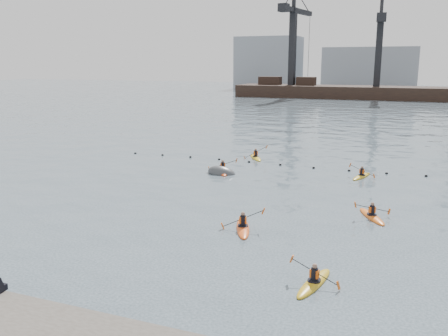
{
  "coord_description": "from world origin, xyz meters",
  "views": [
    {
      "loc": [
        8.33,
        -17.81,
        8.89
      ],
      "look_at": [
        -1.67,
        7.78,
        2.8
      ],
      "focal_mm": 38.0,
      "sensor_mm": 36.0,
      "label": 1
    }
  ],
  "objects_px": {
    "kayaker_3": "(362,176)",
    "kayaker_4": "(372,216)",
    "mooring_buoy": "(222,174)",
    "kayaker_0": "(243,227)",
    "kayaker_2": "(223,170)",
    "kayaker_1": "(314,282)",
    "kayaker_5": "(256,157)"
  },
  "relations": [
    {
      "from": "kayaker_3",
      "to": "kayaker_4",
      "type": "height_order",
      "value": "kayaker_3"
    },
    {
      "from": "kayaker_4",
      "to": "mooring_buoy",
      "type": "distance_m",
      "value": 14.38
    },
    {
      "from": "kayaker_3",
      "to": "kayaker_4",
      "type": "xyz_separation_m",
      "value": [
        1.56,
        -10.27,
        0.0
      ]
    },
    {
      "from": "kayaker_0",
      "to": "kayaker_4",
      "type": "relative_size",
      "value": 1.08
    },
    {
      "from": "kayaker_1",
      "to": "mooring_buoy",
      "type": "relative_size",
      "value": 1.35
    },
    {
      "from": "kayaker_1",
      "to": "kayaker_2",
      "type": "relative_size",
      "value": 0.92
    },
    {
      "from": "kayaker_1",
      "to": "kayaker_5",
      "type": "relative_size",
      "value": 1.01
    },
    {
      "from": "kayaker_4",
      "to": "mooring_buoy",
      "type": "relative_size",
      "value": 1.33
    },
    {
      "from": "kayaker_0",
      "to": "kayaker_5",
      "type": "relative_size",
      "value": 1.08
    },
    {
      "from": "kayaker_4",
      "to": "kayaker_5",
      "type": "bearing_deg",
      "value": -78.29
    },
    {
      "from": "kayaker_0",
      "to": "kayaker_2",
      "type": "height_order",
      "value": "kayaker_0"
    },
    {
      "from": "kayaker_3",
      "to": "kayaker_5",
      "type": "xyz_separation_m",
      "value": [
        -10.22,
        4.23,
        0.01
      ]
    },
    {
      "from": "kayaker_4",
      "to": "mooring_buoy",
      "type": "height_order",
      "value": "kayaker_4"
    },
    {
      "from": "kayaker_1",
      "to": "mooring_buoy",
      "type": "xyz_separation_m",
      "value": [
        -10.87,
        17.19,
        -0.1
      ]
    },
    {
      "from": "kayaker_1",
      "to": "kayaker_2",
      "type": "bearing_deg",
      "value": 133.04
    },
    {
      "from": "kayaker_3",
      "to": "kayaker_4",
      "type": "relative_size",
      "value": 1.0
    },
    {
      "from": "kayaker_1",
      "to": "kayaker_3",
      "type": "bearing_deg",
      "value": 101.38
    },
    {
      "from": "kayaker_3",
      "to": "kayaker_5",
      "type": "bearing_deg",
      "value": 174.29
    },
    {
      "from": "kayaker_0",
      "to": "kayaker_2",
      "type": "distance_m",
      "value": 14.05
    },
    {
      "from": "kayaker_0",
      "to": "kayaker_1",
      "type": "xyz_separation_m",
      "value": [
        4.91,
        -5.24,
        -0.01
      ]
    },
    {
      "from": "kayaker_1",
      "to": "kayaker_3",
      "type": "xyz_separation_m",
      "value": [
        -0.05,
        20.16,
        -0.0
      ]
    },
    {
      "from": "kayaker_3",
      "to": "kayaker_5",
      "type": "height_order",
      "value": "kayaker_5"
    },
    {
      "from": "kayaker_4",
      "to": "kayaker_1",
      "type": "bearing_deg",
      "value": 53.88
    },
    {
      "from": "kayaker_2",
      "to": "kayaker_3",
      "type": "bearing_deg",
      "value": -13.87
    },
    {
      "from": "kayaker_0",
      "to": "kayaker_3",
      "type": "bearing_deg",
      "value": 50.72
    },
    {
      "from": "kayaker_0",
      "to": "kayaker_5",
      "type": "distance_m",
      "value": 19.89
    },
    {
      "from": "kayaker_2",
      "to": "mooring_buoy",
      "type": "xyz_separation_m",
      "value": [
        0.2,
        -0.67,
        -0.11
      ]
    },
    {
      "from": "kayaker_5",
      "to": "mooring_buoy",
      "type": "relative_size",
      "value": 1.33
    },
    {
      "from": "kayaker_2",
      "to": "mooring_buoy",
      "type": "height_order",
      "value": "kayaker_2"
    },
    {
      "from": "kayaker_0",
      "to": "kayaker_2",
      "type": "relative_size",
      "value": 0.98
    },
    {
      "from": "kayaker_1",
      "to": "kayaker_5",
      "type": "bearing_deg",
      "value": 124.07
    },
    {
      "from": "kayaker_0",
      "to": "kayaker_4",
      "type": "distance_m",
      "value": 7.94
    }
  ]
}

